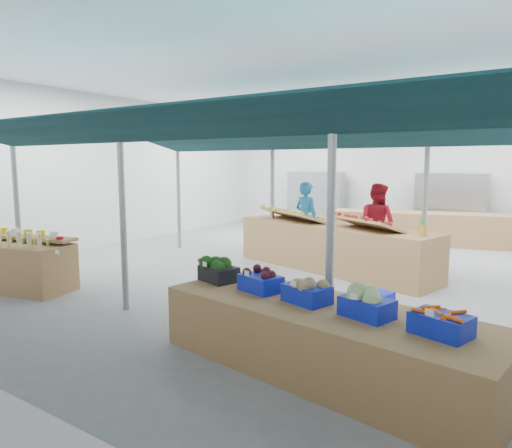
% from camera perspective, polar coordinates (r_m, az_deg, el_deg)
% --- Properties ---
extents(floor, '(13.00, 13.00, 0.00)m').
position_cam_1_polar(floor, '(10.17, 5.37, -5.61)').
color(floor, slate).
rests_on(floor, ground).
extents(hall, '(13.00, 13.00, 13.00)m').
position_cam_1_polar(hall, '(11.20, 9.03, 9.18)').
color(hall, silver).
rests_on(hall, ground).
extents(pole_grid, '(10.00, 4.60, 3.00)m').
position_cam_1_polar(pole_grid, '(8.02, 4.42, 3.97)').
color(pole_grid, gray).
rests_on(pole_grid, floor).
extents(awnings, '(9.50, 7.08, 0.30)m').
position_cam_1_polar(awnings, '(8.02, 4.49, 10.89)').
color(awnings, black).
rests_on(awnings, pole_grid).
extents(back_shelving_left, '(2.00, 0.50, 2.00)m').
position_cam_1_polar(back_shelving_left, '(16.44, 7.50, 2.92)').
color(back_shelving_left, '#B23F33').
rests_on(back_shelving_left, floor).
extents(back_shelving_right, '(2.00, 0.50, 2.00)m').
position_cam_1_polar(back_shelving_right, '(15.05, 23.12, 1.95)').
color(back_shelving_right, '#B23F33').
rests_on(back_shelving_right, floor).
extents(bottle_shelf, '(2.07, 1.48, 1.14)m').
position_cam_1_polar(bottle_shelf, '(9.46, -27.16, -4.53)').
color(bottle_shelf, '#91603F').
rests_on(bottle_shelf, floor).
extents(veg_counter, '(3.99, 1.82, 0.75)m').
position_cam_1_polar(veg_counter, '(5.29, 8.26, -13.99)').
color(veg_counter, '#91603F').
rests_on(veg_counter, floor).
extents(fruit_counter, '(4.80, 2.27, 1.00)m').
position_cam_1_polar(fruit_counter, '(10.07, 9.52, -2.90)').
color(fruit_counter, '#91603F').
rests_on(fruit_counter, floor).
extents(far_counter, '(5.19, 2.25, 0.92)m').
position_cam_1_polar(far_counter, '(14.03, 20.23, -0.50)').
color(far_counter, '#91603F').
rests_on(far_counter, floor).
extents(crate_stack, '(0.53, 0.42, 0.56)m').
position_cam_1_polar(crate_stack, '(6.65, 14.50, -10.43)').
color(crate_stack, '#1021B2').
rests_on(crate_stack, floor).
extents(vendor_left, '(0.77, 0.61, 1.87)m').
position_cam_1_polar(vendor_left, '(11.49, 6.30, 0.64)').
color(vendor_left, '#1867A0').
rests_on(vendor_left, floor).
extents(vendor_right, '(1.06, 0.92, 1.87)m').
position_cam_1_polar(vendor_right, '(10.81, 14.84, -0.01)').
color(vendor_right, maroon).
rests_on(vendor_right, floor).
extents(crate_broccoli, '(0.58, 0.48, 0.35)m').
position_cam_1_polar(crate_broccoli, '(6.15, -4.70, -5.67)').
color(crate_broccoli, black).
rests_on(crate_broccoli, veg_counter).
extents(crate_beets, '(0.58, 0.48, 0.29)m').
position_cam_1_polar(crate_beets, '(5.65, 0.59, -7.09)').
color(crate_beets, '#1021B2').
rests_on(crate_beets, veg_counter).
extents(crate_celeriac, '(0.58, 0.48, 0.31)m').
position_cam_1_polar(crate_celeriac, '(5.24, 6.39, -8.20)').
color(crate_celeriac, '#1021B2').
rests_on(crate_celeriac, veg_counter).
extents(crate_cabbage, '(0.58, 0.48, 0.35)m').
position_cam_1_polar(crate_cabbage, '(4.86, 13.71, -9.45)').
color(crate_cabbage, '#1021B2').
rests_on(crate_cabbage, veg_counter).
extents(crate_carrots, '(0.58, 0.48, 0.29)m').
position_cam_1_polar(crate_carrots, '(4.60, 22.12, -11.42)').
color(crate_carrots, '#1021B2').
rests_on(crate_carrots, veg_counter).
extents(sparrow, '(0.12, 0.09, 0.11)m').
position_cam_1_polar(sparrow, '(6.16, -6.70, -4.82)').
color(sparrow, brown).
rests_on(sparrow, crate_broccoli).
extents(pole_ribbon, '(0.12, 0.12, 0.28)m').
position_cam_1_polar(pole_ribbon, '(8.12, -23.35, -1.79)').
color(pole_ribbon, red).
rests_on(pole_ribbon, pole_grid).
extents(apple_heap_yellow, '(2.00, 1.55, 0.27)m').
position_cam_1_polar(apple_heap_yellow, '(10.61, 4.52, 1.35)').
color(apple_heap_yellow, '#997247').
rests_on(apple_heap_yellow, fruit_counter).
extents(apple_heap_red, '(1.65, 1.35, 0.27)m').
position_cam_1_polar(apple_heap_red, '(9.32, 13.73, 0.30)').
color(apple_heap_red, '#997247').
rests_on(apple_heap_red, fruit_counter).
extents(pineapple, '(0.14, 0.14, 0.39)m').
position_cam_1_polar(pineapple, '(8.72, 20.07, -0.33)').
color(pineapple, '#8C6019').
rests_on(pineapple, fruit_counter).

